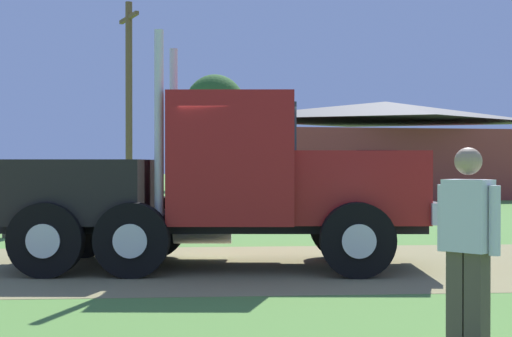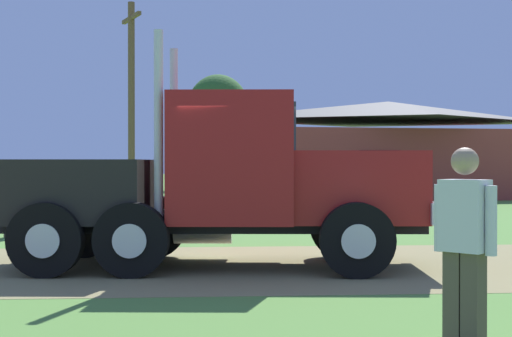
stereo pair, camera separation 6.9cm
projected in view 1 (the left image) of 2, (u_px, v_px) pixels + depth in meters
The scene contains 8 objects.
ground_plane at pixel (257, 266), 12.38m from camera, with size 200.00×200.00×0.00m, color #538537.
dirt_track at pixel (257, 266), 12.38m from camera, with size 120.00×5.62×0.01m, color olive.
truck_foreground_white at pixel (219, 186), 12.29m from camera, with size 6.92×3.15×3.64m.
visitor_by_barrel at pixel (468, 242), 6.72m from camera, with size 0.46×0.47×1.81m.
visitor_far_side at pixel (10, 197), 17.04m from camera, with size 0.62×0.35×1.68m.
shed_building at pixel (386, 151), 36.73m from camera, with size 14.07×9.60×4.60m.
utility_pole_near at pixel (129, 98), 29.16m from camera, with size 0.92×2.10×7.80m.
tree_mid at pixel (215, 109), 48.47m from camera, with size 3.92×3.92×7.26m.
Camera 1 is at (-0.98, -12.33, 1.68)m, focal length 53.73 mm.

